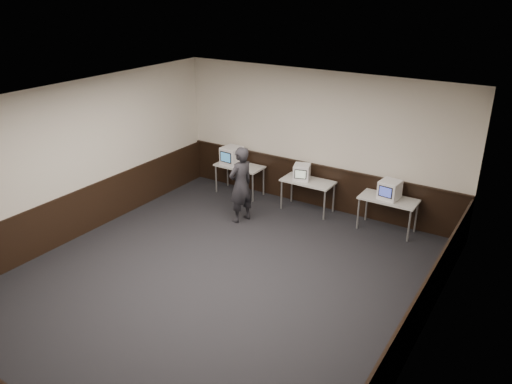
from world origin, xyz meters
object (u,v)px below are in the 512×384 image
emac_center (302,172)px  emac_right (390,190)px  desk_center (308,183)px  desk_right (388,202)px  desk_left (240,168)px  emac_left (232,156)px  person (241,185)px

emac_center → emac_right: 2.05m
desk_center → desk_right: same height
desk_left → desk_right: bearing=0.0°
desk_left → emac_left: size_ratio=2.36×
emac_left → emac_center: (1.95, 0.01, -0.04)m
desk_left → emac_center: size_ratio=2.53×
desk_left → desk_center: same height
desk_center → emac_center: 0.30m
desk_center → emac_right: size_ratio=2.58×
desk_right → emac_center: emac_center is taller
emac_left → emac_right: (4.01, 0.03, -0.02)m
emac_left → person: 1.66m
emac_center → emac_right: bearing=-17.8°
emac_right → desk_left: bearing=-173.9°
desk_left → desk_right: (3.80, 0.00, 0.00)m
emac_center → person: 1.51m
emac_right → person: person is taller
desk_left → desk_center: size_ratio=1.00×
emac_right → person: size_ratio=0.27×
emac_left → emac_center: 1.95m
emac_right → emac_center: bearing=-173.3°
desk_center → emac_right: (1.90, -0.00, 0.27)m
desk_center → emac_left: emac_left is taller
desk_left → desk_center: 1.90m
person → desk_left: bearing=-128.7°
emac_left → person: (1.11, -1.24, -0.11)m
emac_center → person: bearing=-142.6°
desk_center → desk_right: bearing=0.0°
desk_center → emac_center: size_ratio=2.53×
desk_right → emac_right: bearing=-111.9°
emac_left → person: size_ratio=0.29×
desk_left → desk_center: (1.90, 0.00, 0.00)m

